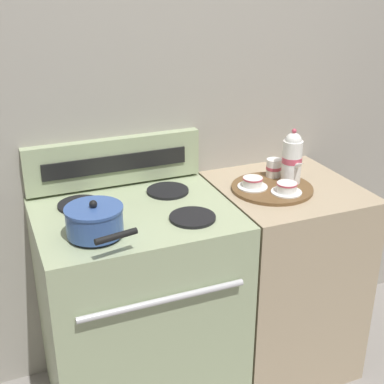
{
  "coord_description": "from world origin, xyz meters",
  "views": [
    {
      "loc": [
        -0.8,
        -1.8,
        1.8
      ],
      "look_at": [
        -0.09,
        -0.07,
        0.98
      ],
      "focal_mm": 50.0,
      "sensor_mm": 36.0,
      "label": 1
    }
  ],
  "objects_px": {
    "teacup_right": "(287,188)",
    "serving_tray": "(272,188)",
    "teapot": "(292,158)",
    "teacup_left": "(253,183)",
    "creamer_jug": "(274,168)",
    "stove": "(140,309)",
    "saucepan": "(95,221)"
  },
  "relations": [
    {
      "from": "serving_tray",
      "to": "teacup_left",
      "type": "xyz_separation_m",
      "value": [
        -0.08,
        0.02,
        0.03
      ]
    },
    {
      "from": "teacup_right",
      "to": "serving_tray",
      "type": "bearing_deg",
      "value": 105.36
    },
    {
      "from": "serving_tray",
      "to": "creamer_jug",
      "type": "relative_size",
      "value": 4.37
    },
    {
      "from": "teapot",
      "to": "teacup_right",
      "type": "distance_m",
      "value": 0.15
    },
    {
      "from": "teacup_right",
      "to": "saucepan",
      "type": "bearing_deg",
      "value": -176.14
    },
    {
      "from": "stove",
      "to": "teapot",
      "type": "distance_m",
      "value": 0.91
    },
    {
      "from": "teacup_left",
      "to": "teacup_right",
      "type": "bearing_deg",
      "value": -45.35
    },
    {
      "from": "teacup_right",
      "to": "creamer_jug",
      "type": "height_order",
      "value": "creamer_jug"
    },
    {
      "from": "teacup_left",
      "to": "creamer_jug",
      "type": "distance_m",
      "value": 0.17
    },
    {
      "from": "teapot",
      "to": "creamer_jug",
      "type": "xyz_separation_m",
      "value": [
        -0.03,
        0.09,
        -0.07
      ]
    },
    {
      "from": "teacup_left",
      "to": "stove",
      "type": "bearing_deg",
      "value": -177.97
    },
    {
      "from": "stove",
      "to": "serving_tray",
      "type": "distance_m",
      "value": 0.76
    },
    {
      "from": "serving_tray",
      "to": "creamer_jug",
      "type": "height_order",
      "value": "creamer_jug"
    },
    {
      "from": "creamer_jug",
      "to": "saucepan",
      "type": "bearing_deg",
      "value": -164.46
    },
    {
      "from": "serving_tray",
      "to": "teacup_left",
      "type": "relative_size",
      "value": 2.71
    },
    {
      "from": "saucepan",
      "to": "teacup_right",
      "type": "bearing_deg",
      "value": 3.86
    },
    {
      "from": "stove",
      "to": "teapot",
      "type": "xyz_separation_m",
      "value": [
        0.7,
        0.01,
        0.58
      ]
    },
    {
      "from": "saucepan",
      "to": "stove",
      "type": "bearing_deg",
      "value": 37.21
    },
    {
      "from": "teacup_left",
      "to": "serving_tray",
      "type": "bearing_deg",
      "value": -17.2
    },
    {
      "from": "serving_tray",
      "to": "creamer_jug",
      "type": "bearing_deg",
      "value": 57.66
    },
    {
      "from": "teacup_right",
      "to": "creamer_jug",
      "type": "distance_m",
      "value": 0.19
    },
    {
      "from": "stove",
      "to": "teapot",
      "type": "height_order",
      "value": "teapot"
    },
    {
      "from": "serving_tray",
      "to": "teacup_left",
      "type": "bearing_deg",
      "value": 162.8
    },
    {
      "from": "stove",
      "to": "creamer_jug",
      "type": "relative_size",
      "value": 11.6
    },
    {
      "from": "teapot",
      "to": "creamer_jug",
      "type": "height_order",
      "value": "teapot"
    },
    {
      "from": "serving_tray",
      "to": "stove",
      "type": "bearing_deg",
      "value": 179.38
    },
    {
      "from": "teapot",
      "to": "teacup_right",
      "type": "height_order",
      "value": "teapot"
    },
    {
      "from": "stove",
      "to": "saucepan",
      "type": "xyz_separation_m",
      "value": [
        -0.18,
        -0.14,
        0.51
      ]
    },
    {
      "from": "teapot",
      "to": "creamer_jug",
      "type": "relative_size",
      "value": 3.02
    },
    {
      "from": "saucepan",
      "to": "teapot",
      "type": "bearing_deg",
      "value": 9.52
    },
    {
      "from": "serving_tray",
      "to": "teacup_right",
      "type": "xyz_separation_m",
      "value": [
        0.02,
        -0.08,
        0.03
      ]
    },
    {
      "from": "saucepan",
      "to": "serving_tray",
      "type": "distance_m",
      "value": 0.8
    }
  ]
}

